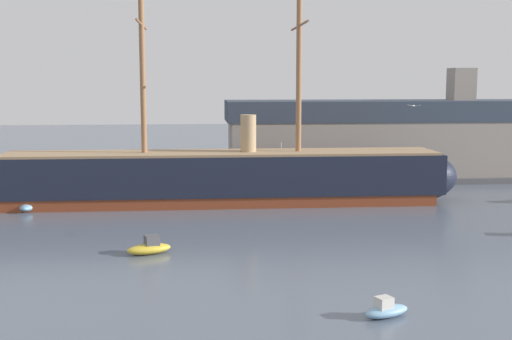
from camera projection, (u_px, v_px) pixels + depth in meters
name	position (u px, v px, depth m)	size (l,w,h in m)	color
tall_ship	(222.00, 177.00, 73.75)	(59.37, 11.98, 28.58)	brown
motorboat_near_centre	(386.00, 310.00, 38.17)	(3.20, 2.26, 1.24)	#7FB2D6
motorboat_alongside_bow	(149.00, 248.00, 52.23)	(3.86, 2.60, 1.50)	gold
motorboat_far_left	(29.00, 204.00, 70.16)	(1.92, 4.37, 1.82)	#7FB2D6
sailboat_distant_centre	(282.00, 188.00, 82.09)	(4.18, 4.54, 6.19)	#B22D28
dockside_warehouse_right	(424.00, 140.00, 92.94)	(60.62, 12.38, 15.66)	#565659
seagull_in_flight	(414.00, 106.00, 54.50)	(0.87, 1.02, 0.14)	silver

